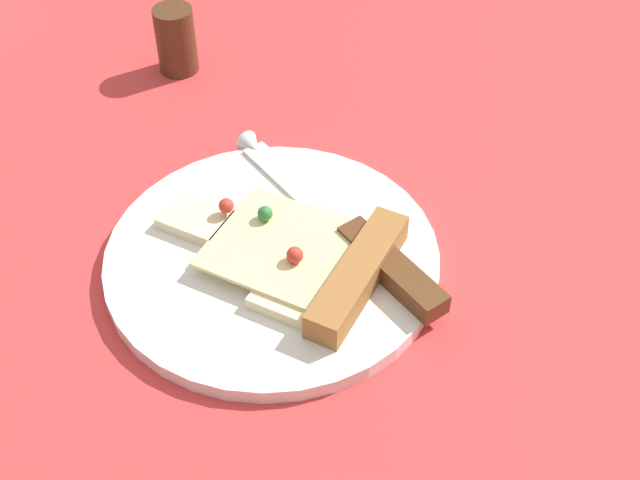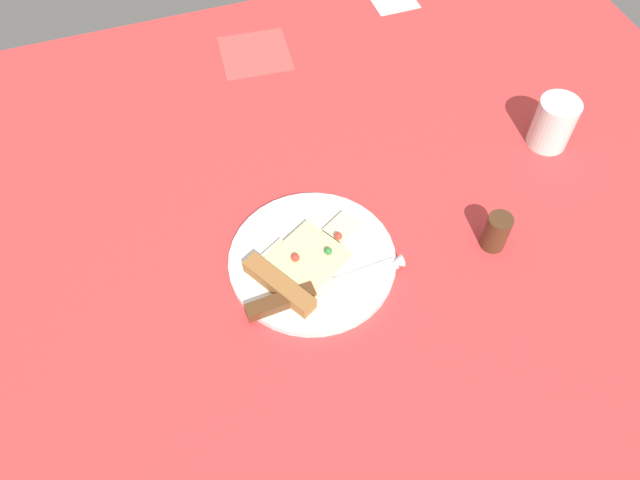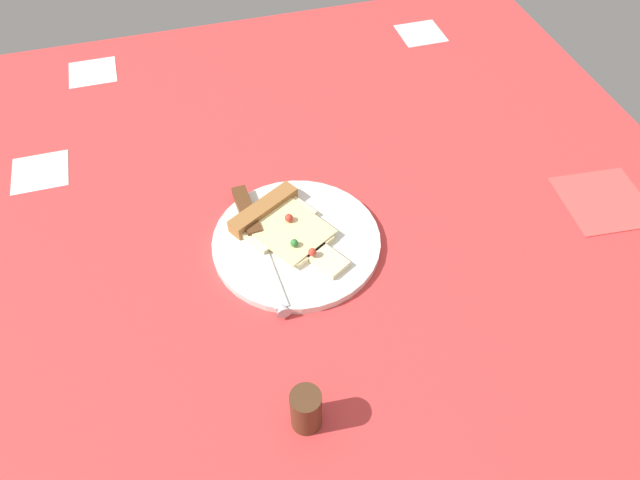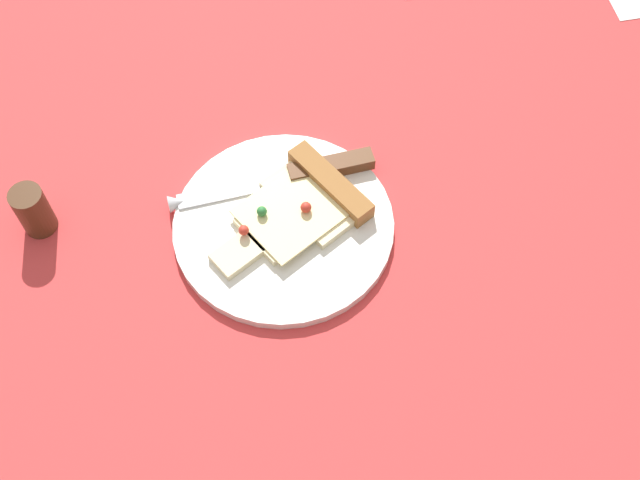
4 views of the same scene
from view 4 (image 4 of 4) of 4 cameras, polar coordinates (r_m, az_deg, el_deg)
ground_plane at (r=95.73cm, az=-7.41°, el=2.96°), size 145.43×145.43×3.00cm
plate at (r=90.53cm, az=-2.59°, el=1.00°), size 24.80×24.80×1.21cm
pizza_slice at (r=90.18cm, az=-1.37°, el=2.39°), size 15.43×18.97×2.53cm
knife at (r=92.75cm, az=-1.96°, el=4.57°), size 3.55×24.08×2.45cm
pepper_shaker at (r=93.93cm, az=-19.63°, el=1.98°), size 3.69×3.69×6.35cm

